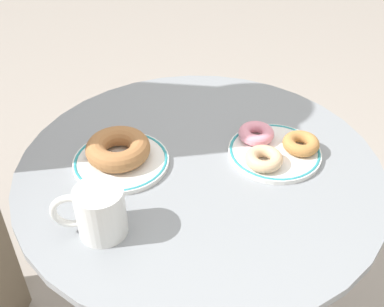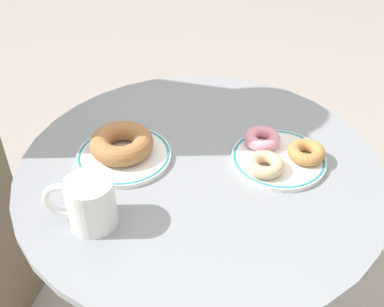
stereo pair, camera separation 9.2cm
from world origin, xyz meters
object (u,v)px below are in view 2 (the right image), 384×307
plate_left (124,155)px  donut_pink_frosted (262,139)px  coffee_mug (89,203)px  donut_old_fashioned (306,152)px  plate_right (279,159)px  donut_glazed (265,165)px  donut_cinnamon (122,143)px  cafe_table (199,239)px

plate_left → donut_pink_frosted: size_ratio=2.56×
coffee_mug → donut_pink_frosted: bearing=37.3°
donut_old_fashioned → coffee_mug: 0.44m
plate_right → coffee_mug: 0.39m
donut_glazed → coffee_mug: size_ratio=0.60×
plate_left → donut_glazed: donut_glazed is taller
donut_old_fashioned → donut_cinnamon: bearing=-179.2°
donut_cinnamon → coffee_mug: 0.19m
donut_pink_frosted → coffee_mug: bearing=-142.7°
plate_left → plate_right: bearing=1.9°
donut_glazed → coffee_mug: (-0.31, -0.15, 0.02)m
donut_old_fashioned → donut_glazed: 0.10m
plate_right → donut_pink_frosted: donut_pink_frosted is taller
cafe_table → donut_cinnamon: (-0.16, 0.02, 0.25)m
cafe_table → plate_left: size_ratio=3.81×
cafe_table → donut_glazed: 0.27m
donut_cinnamon → coffee_mug: bearing=-96.1°
donut_pink_frosted → donut_glazed: bearing=-89.3°
cafe_table → plate_left: (-0.16, 0.02, 0.22)m
plate_right → donut_old_fashioned: bearing=1.9°
donut_cinnamon → coffee_mug: size_ratio=1.03×
cafe_table → donut_pink_frosted: 0.28m
plate_left → donut_old_fashioned: bearing=1.9°
donut_pink_frosted → coffee_mug: 0.38m
cafe_table → donut_glazed: donut_glazed is taller
cafe_table → donut_cinnamon: size_ratio=5.69×
donut_glazed → donut_cinnamon: bearing=172.2°
plate_left → donut_old_fashioned: (0.37, 0.01, 0.02)m
donut_cinnamon → donut_glazed: (0.29, -0.04, -0.01)m
donut_cinnamon → donut_glazed: 0.29m
coffee_mug → donut_old_fashioned: bearing=26.2°
donut_pink_frosted → donut_old_fashioned: bearing=-25.1°
cafe_table → plate_left: plate_left is taller
plate_left → coffee_mug: coffee_mug is taller
donut_cinnamon → donut_glazed: bearing=-7.8°
donut_glazed → coffee_mug: bearing=-154.2°
plate_right → donut_cinnamon: 0.32m
donut_cinnamon → cafe_table: bearing=-8.7°
plate_left → coffee_mug: 0.19m
cafe_table → donut_glazed: bearing=-6.6°
plate_left → donut_cinnamon: (-0.00, 0.01, 0.03)m
plate_left → coffee_mug: (-0.02, -0.18, 0.04)m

